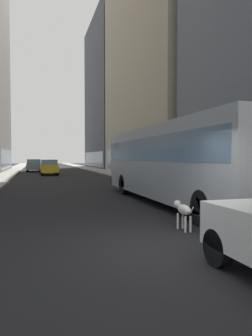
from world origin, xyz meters
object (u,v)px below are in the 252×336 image
object	(u,v)px
car_grey_wagon	(34,165)
car_yellow_taxi	(49,167)
transit_bus	(175,159)
dalmatian_dog	(183,210)

from	to	relation	value
car_grey_wagon	car_yellow_taxi	xyz separation A→B (m)	(1.60, -8.11, -0.00)
transit_bus	dalmatian_dog	distance (m)	4.79
car_yellow_taxi	dalmatian_dog	bearing A→B (deg)	-85.29
car_grey_wagon	car_yellow_taxi	bearing A→B (deg)	-78.83
car_grey_wagon	dalmatian_dog	size ratio (longest dim) A/B	4.89
transit_bus	car_grey_wagon	xyz separation A→B (m)	(-5.60, 30.60, -0.95)
dalmatian_dog	car_grey_wagon	bearing A→B (deg)	96.23
transit_bus	car_yellow_taxi	distance (m)	22.87
car_grey_wagon	car_yellow_taxi	world-z (taller)	same
car_yellow_taxi	dalmatian_dog	xyz separation A→B (m)	(2.20, -26.76, -0.31)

